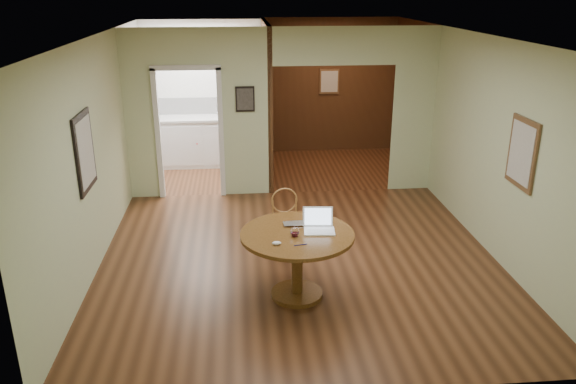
{
  "coord_description": "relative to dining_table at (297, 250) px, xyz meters",
  "views": [
    {
      "loc": [
        -0.72,
        -6.35,
        3.29
      ],
      "look_at": [
        -0.16,
        -0.2,
        1.01
      ],
      "focal_mm": 35.0,
      "sensor_mm": 36.0,
      "label": 1
    }
  ],
  "objects": [
    {
      "name": "room_shell",
      "position": [
        -0.35,
        3.95,
        0.71
      ],
      "size": [
        5.2,
        7.5,
        5.0
      ],
      "color": "white",
      "rests_on": "ground"
    },
    {
      "name": "kitchen_cabinet",
      "position": [
        -1.23,
        5.05,
        -0.1
      ],
      "size": [
        2.06,
        0.6,
        0.94
      ],
      "color": "white",
      "rests_on": "ground"
    },
    {
      "name": "mouse",
      "position": [
        -0.24,
        -0.28,
        0.22
      ],
      "size": [
        0.1,
        0.06,
        0.04
      ],
      "primitive_type": "ellipsoid",
      "rotation": [
        0.0,
        0.0,
        0.02
      ],
      "color": "white",
      "rests_on": "dining_table"
    },
    {
      "name": "pen",
      "position": [
        0.0,
        -0.3,
        0.2
      ],
      "size": [
        0.14,
        0.04,
        0.01
      ],
      "primitive_type": "cylinder",
      "rotation": [
        0.0,
        1.57,
        0.2
      ],
      "color": "#0C1155",
      "rests_on": "dining_table"
    },
    {
      "name": "dining_table",
      "position": [
        0.0,
        0.0,
        0.0
      ],
      "size": [
        1.24,
        1.24,
        0.77
      ],
      "rotation": [
        0.0,
        0.0,
        0.12
      ],
      "color": "brown",
      "rests_on": "ground"
    },
    {
      "name": "wine_glass",
      "position": [
        -0.03,
        -0.08,
        0.26
      ],
      "size": [
        0.1,
        0.1,
        0.11
      ],
      "primitive_type": null,
      "color": "white",
      "rests_on": "dining_table"
    },
    {
      "name": "floor",
      "position": [
        0.12,
        0.85,
        -0.57
      ],
      "size": [
        5.0,
        5.0,
        0.0
      ],
      "primitive_type": "plane",
      "color": "#412312",
      "rests_on": "ground"
    },
    {
      "name": "open_laptop",
      "position": [
        0.24,
        0.07,
        0.26
      ],
      "size": [
        0.35,
        0.31,
        0.23
      ],
      "rotation": [
        0.0,
        0.0,
        -0.09
      ],
      "color": "white",
      "rests_on": "dining_table"
    },
    {
      "name": "closed_laptop",
      "position": [
        0.03,
        0.17,
        0.21
      ],
      "size": [
        0.34,
        0.23,
        0.03
      ],
      "primitive_type": "imported",
      "rotation": [
        0.0,
        0.0,
        0.05
      ],
      "color": "#AAABAF",
      "rests_on": "dining_table"
    },
    {
      "name": "grocery_bag",
      "position": [
        -0.58,
        5.05,
        0.51
      ],
      "size": [
        0.33,
        0.3,
        0.29
      ],
      "primitive_type": "ellipsoid",
      "rotation": [
        0.0,
        0.0,
        0.2
      ],
      "color": "beige",
      "rests_on": "kitchen_cabinet"
    },
    {
      "name": "chair",
      "position": [
        -0.04,
        1.05,
        -0.08
      ],
      "size": [
        0.41,
        0.41,
        0.89
      ],
      "rotation": [
        0.0,
        0.0,
        0.1
      ],
      "color": "#AA783C",
      "rests_on": "ground"
    }
  ]
}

